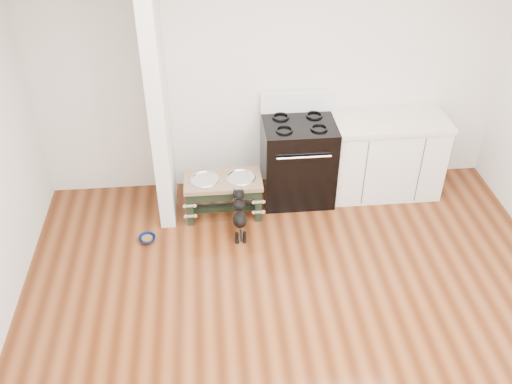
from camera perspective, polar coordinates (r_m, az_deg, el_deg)
ground at (r=4.90m, az=4.97°, el=-15.36°), size 5.00×5.00×0.00m
room_shell at (r=3.78m, az=6.22°, el=0.22°), size 5.00×5.00×5.00m
partition_wall at (r=5.69m, az=-9.85°, el=9.65°), size 0.15×0.80×2.70m
oven_range at (r=6.22m, az=4.19°, el=3.32°), size 0.76×0.69×1.14m
cabinet_run at (r=6.47m, az=12.78°, el=3.59°), size 1.24×0.64×0.91m
dog_feeder at (r=6.02m, az=-3.30°, el=0.27°), size 0.81×0.43×0.46m
puppy at (r=5.75m, az=-1.66°, el=-2.18°), size 0.14×0.42×0.50m
floor_bowl at (r=5.92m, az=-10.83°, el=-4.63°), size 0.22×0.22×0.05m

